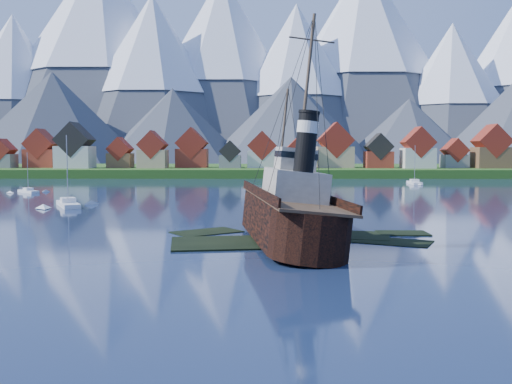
{
  "coord_description": "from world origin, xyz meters",
  "views": [
    {
      "loc": [
        -2.22,
        -63.79,
        10.35
      ],
      "look_at": [
        -2.88,
        6.0,
        5.0
      ],
      "focal_mm": 40.0,
      "sensor_mm": 36.0,
      "label": 1
    }
  ],
  "objects_px": {
    "tugboat_wreck": "(285,211)",
    "sailboat_c": "(28,192)",
    "sailboat_a": "(68,205)",
    "sailboat_e": "(414,183)"
  },
  "relations": [
    {
      "from": "tugboat_wreck",
      "to": "sailboat_c",
      "type": "relative_size",
      "value": 3.3
    },
    {
      "from": "sailboat_a",
      "to": "sailboat_e",
      "type": "bearing_deg",
      "value": 12.65
    },
    {
      "from": "sailboat_a",
      "to": "sailboat_e",
      "type": "height_order",
      "value": "sailboat_a"
    },
    {
      "from": "tugboat_wreck",
      "to": "sailboat_c",
      "type": "bearing_deg",
      "value": 122.2
    },
    {
      "from": "sailboat_c",
      "to": "tugboat_wreck",
      "type": "bearing_deg",
      "value": -95.46
    },
    {
      "from": "sailboat_a",
      "to": "sailboat_c",
      "type": "height_order",
      "value": "sailboat_a"
    },
    {
      "from": "sailboat_c",
      "to": "sailboat_e",
      "type": "height_order",
      "value": "sailboat_e"
    },
    {
      "from": "sailboat_a",
      "to": "sailboat_c",
      "type": "distance_m",
      "value": 37.4
    },
    {
      "from": "sailboat_a",
      "to": "sailboat_e",
      "type": "relative_size",
      "value": 1.13
    },
    {
      "from": "tugboat_wreck",
      "to": "sailboat_a",
      "type": "xyz_separation_m",
      "value": [
        -37.19,
        36.47,
        -2.93
      ]
    }
  ]
}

